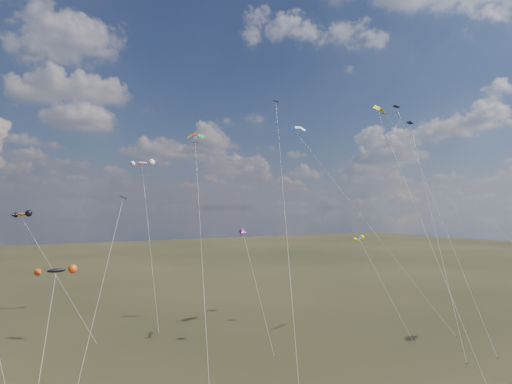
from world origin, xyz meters
TOP-DOWN VIEW (x-y plane):
  - diamond_black_high at (27.03, 17.85)m, footprint 8.46×21.88m
  - diamond_navy_tall at (8.21, 25.37)m, footprint 14.28×25.14m
  - diamond_black_mid at (-18.57, 16.55)m, footprint 7.20×10.42m
  - diamond_navy_right at (23.81, 12.91)m, footprint 9.72×15.63m
  - diamond_orange_center at (17.15, 1.82)m, footprint 12.03×23.75m
  - parafoil_yellow at (20.63, 16.28)m, footprint 14.45×26.52m
  - parafoil_blue_white at (11.49, 24.31)m, footprint 13.18×19.89m
  - parafoil_tricolor at (-6.96, 21.56)m, footprint 9.47×23.47m
  - novelty_black_orange at (-24.07, 15.68)m, footprint 4.59×9.93m
  - novelty_orange_black at (-25.82, 36.93)m, footprint 9.45×11.90m
  - novelty_white_purple at (-0.59, 20.31)m, footprint 1.92×10.60m
  - novelty_redwhite_stripe at (-7.49, 42.75)m, footprint 4.20×17.08m
  - novelty_blue_yellow at (15.69, 15.49)m, footprint 2.55×9.93m

SIDE VIEW (x-z plane):
  - novelty_black_orange at x=-24.07m, z-range 5.17..16.47m
  - novelty_blue_yellow at x=15.69m, z-range 6.03..19.05m
  - diamond_black_mid at x=-18.57m, z-range 3.97..22.30m
  - novelty_white_purple at x=-0.59m, z-range 6.62..20.73m
  - novelty_orange_black at x=-25.82m, z-range 7.70..24.32m
  - diamond_orange_center at x=17.15m, z-range 5.65..34.83m
  - novelty_redwhite_stripe at x=-7.49m, z-range 11.85..36.97m
  - diamond_navy_right at x=23.81m, z-range 10.37..40.21m
  - parafoil_tricolor at x=-6.96m, z-range 12.74..39.75m
  - diamond_black_high at x=27.03m, z-range 11.99..45.68m
  - diamond_navy_tall at x=8.21m, z-range 12.03..46.02m
  - parafoil_blue_white at x=11.49m, z-range 14.22..44.25m
  - parafoil_yellow at x=20.63m, z-range 15.57..48.43m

